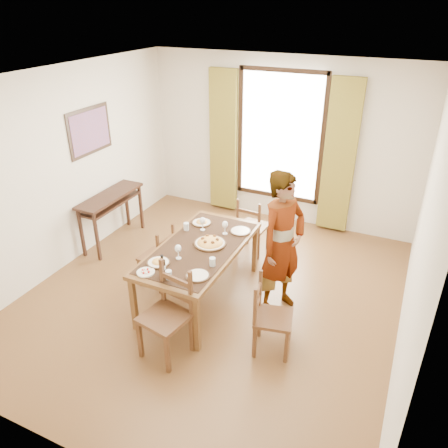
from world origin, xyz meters
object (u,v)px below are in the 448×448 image
at_px(console_table, 111,202).
at_px(man, 282,244).
at_px(dining_table, 200,251).
at_px(pasta_platter, 210,241).

distance_m(console_table, man, 2.91).
bearing_deg(console_table, dining_table, -20.76).
bearing_deg(pasta_platter, man, 9.64).
bearing_deg(dining_table, console_table, 159.24).
distance_m(man, pasta_platter, 0.88).
relative_size(dining_table, pasta_platter, 4.56).
bearing_deg(man, console_table, 105.38).
xyz_separation_m(man, pasta_platter, (-0.87, -0.15, -0.09)).
distance_m(console_table, dining_table, 2.03).
height_order(man, pasta_platter, man).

